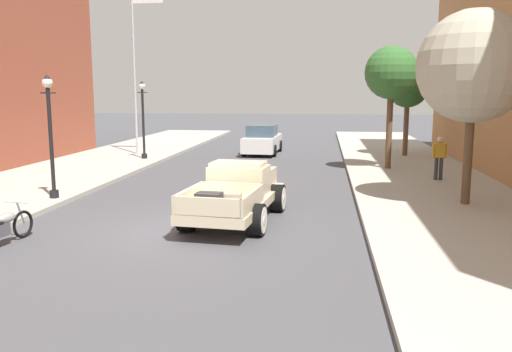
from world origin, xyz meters
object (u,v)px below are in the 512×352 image
at_px(street_lamp_far, 143,114).
at_px(street_tree_second, 391,74).
at_px(flagpole, 138,47).
at_px(motorcycle_parked, 1,227).
at_px(street_tree_nearest, 474,67).
at_px(street_tree_third, 408,87).
at_px(street_lamp_near, 50,127).
at_px(hotrod_truck_cream, 238,192).
at_px(car_background_white, 262,140).
at_px(pedestrian_sidewalk_right, 439,155).

height_order(street_lamp_far, street_tree_second, street_tree_second).
bearing_deg(flagpole, street_tree_second, -16.84).
distance_m(motorcycle_parked, street_tree_second, 16.61).
distance_m(street_tree_nearest, street_tree_third, 12.17).
relative_size(street_lamp_near, street_tree_nearest, 0.68).
bearing_deg(street_tree_third, flagpole, -175.56).
distance_m(flagpole, street_tree_second, 13.27).
bearing_deg(motorcycle_parked, street_lamp_far, 96.73).
bearing_deg(hotrod_truck_cream, street_lamp_near, 167.43).
bearing_deg(car_background_white, motorcycle_parked, -101.66).
bearing_deg(street_tree_third, street_lamp_far, -167.18).
bearing_deg(motorcycle_parked, flagpole, 98.84).
distance_m(pedestrian_sidewalk_right, street_tree_third, 8.24).
height_order(street_lamp_far, street_tree_third, street_tree_third).
distance_m(street_lamp_near, street_lamp_far, 9.92).
bearing_deg(street_lamp_near, car_background_white, 70.00).
bearing_deg(car_background_white, street_lamp_near, -110.00).
relative_size(hotrod_truck_cream, street_lamp_far, 1.31).
xyz_separation_m(street_lamp_near, street_tree_third, (12.73, 12.92, 1.30)).
bearing_deg(street_tree_nearest, street_tree_second, 101.16).
relative_size(hotrod_truck_cream, car_background_white, 1.16).
bearing_deg(street_lamp_near, street_lamp_far, 92.88).
height_order(hotrod_truck_cream, motorcycle_parked, hotrod_truck_cream).
bearing_deg(car_background_white, hotrod_truck_cream, -85.87).
bearing_deg(hotrod_truck_cream, street_tree_nearest, 17.93).
relative_size(street_lamp_far, street_tree_third, 0.83).
height_order(street_lamp_far, flagpole, flagpole).
height_order(street_lamp_near, street_tree_second, street_tree_second).
height_order(motorcycle_parked, street_tree_nearest, street_tree_nearest).
xyz_separation_m(motorcycle_parked, street_lamp_far, (-1.72, 14.56, 1.94)).
xyz_separation_m(motorcycle_parked, pedestrian_sidewalk_right, (11.60, 9.76, 0.64)).
xyz_separation_m(hotrod_truck_cream, street_tree_third, (6.59, 14.29, 2.94)).
height_order(hotrod_truck_cream, street_tree_nearest, street_tree_nearest).
xyz_separation_m(motorcycle_parked, street_tree_third, (11.51, 17.58, 3.25)).
xyz_separation_m(hotrod_truck_cream, street_lamp_near, (-6.14, 1.37, 1.63)).
relative_size(street_lamp_far, flagpole, 0.42).
bearing_deg(hotrod_truck_cream, car_background_white, 94.13).
relative_size(street_tree_second, street_tree_third, 1.13).
xyz_separation_m(hotrod_truck_cream, flagpole, (-7.48, 13.20, 5.02)).
relative_size(car_background_white, pedestrian_sidewalk_right, 2.64).
height_order(street_lamp_near, street_tree_nearest, street_tree_nearest).
xyz_separation_m(car_background_white, pedestrian_sidewalk_right, (7.78, -8.74, 0.32)).
bearing_deg(street_tree_second, street_tree_third, 73.49).
height_order(flagpole, street_tree_second, flagpole).
bearing_deg(pedestrian_sidewalk_right, street_tree_third, 90.65).
bearing_deg(car_background_white, street_tree_nearest, -59.63).
relative_size(flagpole, street_tree_second, 1.74).
height_order(motorcycle_parked, street_tree_third, street_tree_third).
bearing_deg(street_tree_second, street_lamp_far, 170.83).
height_order(flagpole, street_tree_third, flagpole).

